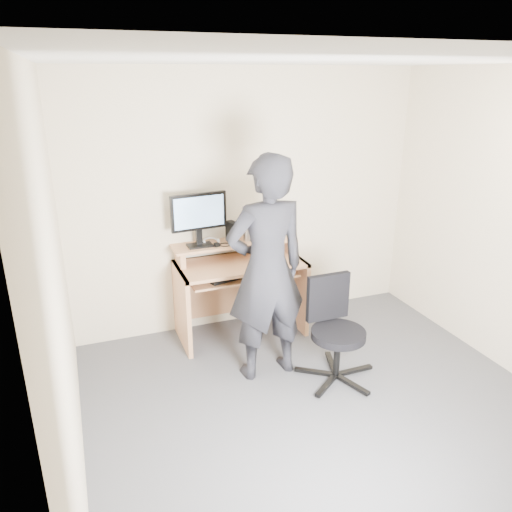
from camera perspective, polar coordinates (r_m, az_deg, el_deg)
ground at (r=3.99m, az=8.34°, el=-17.63°), size 3.50×3.50×0.00m
back_wall at (r=4.89m, az=-0.82°, el=6.23°), size 3.50×0.02×2.50m
ceiling at (r=3.16m, az=10.77°, el=21.13°), size 3.50×3.50×0.02m
desk at (r=4.85m, az=-2.10°, el=-2.65°), size 1.20×0.60×0.91m
monitor at (r=4.59m, az=-6.55°, el=4.68°), size 0.53×0.15×0.50m
external_drive at (r=4.75m, az=-2.75°, el=2.78°), size 0.10×0.14×0.20m
travel_mug at (r=4.80m, az=-1.00°, el=2.81°), size 0.08×0.08×0.17m
smartphone at (r=4.82m, az=-0.49°, el=1.88°), size 0.11×0.15×0.01m
charger at (r=4.65m, az=-4.52°, el=1.28°), size 0.05×0.05×0.03m
headphones at (r=4.77m, az=-5.16°, el=1.63°), size 0.17×0.17×0.06m
keyboard at (r=4.62m, az=-2.93°, el=-2.27°), size 0.49×0.29×0.03m
mouse at (r=4.72m, az=2.25°, el=-0.42°), size 0.10×0.07×0.04m
office_chair at (r=4.21m, az=8.96°, el=-7.89°), size 0.65×0.68×0.85m
person at (r=4.00m, az=1.21°, el=-1.63°), size 0.71×0.49×1.88m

